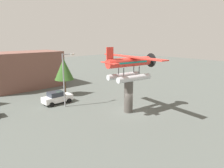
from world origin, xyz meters
TOP-DOWN VIEW (x-y plane):
  - ground_plane at (0.00, 0.00)m, footprint 140.00×140.00m
  - display_pedestal at (0.00, 0.00)m, footprint 1.10×1.10m
  - floatplane_monument at (0.13, -0.02)m, footprint 7.08×10.45m
  - car_mid_white at (-4.84, 9.23)m, footprint 4.20×2.02m
  - streetlight_primary at (-4.56, 7.23)m, footprint 1.84×0.28m
  - storefront_building at (-4.05, 22.00)m, footprint 12.17×7.03m
  - tree_east at (-1.73, 12.33)m, footprint 3.03×3.03m

SIDE VIEW (x-z plane):
  - ground_plane at x=0.00m, z-range 0.00..0.00m
  - car_mid_white at x=-4.84m, z-range 0.00..1.76m
  - display_pedestal at x=0.00m, z-range 0.00..4.16m
  - storefront_building at x=-4.05m, z-range 0.00..6.63m
  - streetlight_primary at x=-4.56m, z-range 0.62..7.77m
  - tree_east at x=-1.73m, z-range 1.26..7.20m
  - floatplane_monument at x=0.13m, z-range 3.83..7.83m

